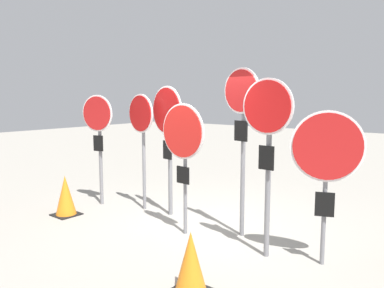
{
  "coord_description": "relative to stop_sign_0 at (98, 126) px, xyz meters",
  "views": [
    {
      "loc": [
        3.8,
        -4.74,
        2.19
      ],
      "look_at": [
        -0.04,
        0.0,
        1.43
      ],
      "focal_mm": 35.0,
      "sensor_mm": 36.0,
      "label": 1
    }
  ],
  "objects": [
    {
      "name": "stop_sign_6",
      "position": [
        4.56,
        0.07,
        -0.15
      ],
      "size": [
        0.85,
        0.38,
        2.03
      ],
      "rotation": [
        0.0,
        0.0,
        0.4
      ],
      "color": "slate",
      "rests_on": "ground"
    },
    {
      "name": "traffic_cone_1",
      "position": [
        3.65,
        -1.54,
        -1.25
      ],
      "size": [
        0.44,
        0.44,
        0.72
      ],
      "color": "black",
      "rests_on": "ground"
    },
    {
      "name": "stop_sign_0",
      "position": [
        0.0,
        0.0,
        0.0
      ],
      "size": [
        0.71,
        0.2,
        2.24
      ],
      "rotation": [
        0.0,
        0.0,
        0.23
      ],
      "color": "slate",
      "rests_on": "ground"
    },
    {
      "name": "traffic_cone_0",
      "position": [
        0.07,
        -0.84,
        -1.24
      ],
      "size": [
        0.45,
        0.45,
        0.75
      ],
      "color": "black",
      "rests_on": "ground"
    },
    {
      "name": "stop_sign_3",
      "position": [
        2.41,
        -0.21,
        -0.08
      ],
      "size": [
        0.87,
        0.14,
        2.1
      ],
      "rotation": [
        0.0,
        0.0,
        -0.07
      ],
      "color": "slate",
      "rests_on": "ground"
    },
    {
      "name": "stop_sign_1",
      "position": [
        0.93,
        0.31,
        0.06
      ],
      "size": [
        0.74,
        0.16,
        2.25
      ],
      "rotation": [
        0.0,
        0.0,
        -0.13
      ],
      "color": "slate",
      "rests_on": "ground"
    },
    {
      "name": "stop_sign_4",
      "position": [
        3.16,
        0.3,
        0.29
      ],
      "size": [
        0.69,
        0.18,
        2.64
      ],
      "rotation": [
        0.0,
        0.0,
        -0.19
      ],
      "color": "slate",
      "rests_on": "ground"
    },
    {
      "name": "stop_sign_5",
      "position": [
        3.84,
        -0.16,
        0.14
      ],
      "size": [
        0.75,
        0.14,
        2.44
      ],
      "rotation": [
        0.0,
        0.0,
        -0.04
      ],
      "color": "slate",
      "rests_on": "ground"
    },
    {
      "name": "stop_sign_2",
      "position": [
        1.56,
        0.36,
        0.09
      ],
      "size": [
        0.86,
        0.22,
        2.39
      ],
      "rotation": [
        0.0,
        0.0,
        -0.21
      ],
      "color": "slate",
      "rests_on": "ground"
    },
    {
      "name": "ground_plane",
      "position": [
        2.37,
        0.12,
        -1.61
      ],
      "size": [
        40.0,
        40.0,
        0.0
      ],
      "primitive_type": "plane",
      "color": "gray"
    }
  ]
}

